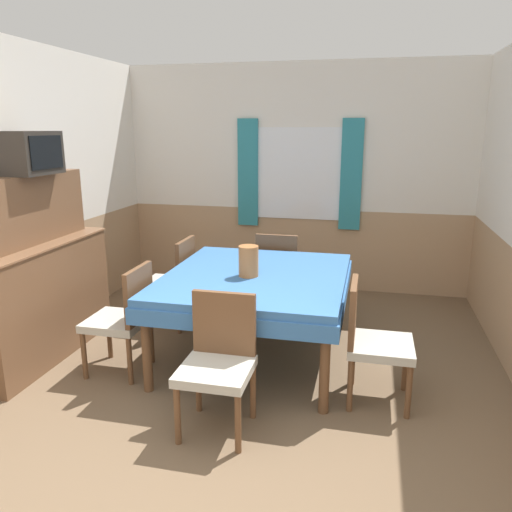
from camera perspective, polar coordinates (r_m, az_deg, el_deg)
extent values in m
cube|color=white|center=(5.88, 4.56, 13.37)|extent=(4.41, 0.05, 1.65)
cube|color=tan|center=(6.04, 4.31, 0.95)|extent=(4.41, 0.05, 0.95)
cube|color=white|center=(5.86, 4.90, 9.33)|extent=(1.06, 0.01, 1.05)
cube|color=teal|center=(5.96, -0.93, 9.47)|extent=(0.24, 0.03, 1.24)
cube|color=teal|center=(5.79, 10.83, 9.07)|extent=(0.24, 0.03, 1.24)
cube|color=white|center=(4.82, -24.67, 11.92)|extent=(0.05, 4.30, 1.65)
cube|color=tan|center=(5.02, -23.12, -3.01)|extent=(0.05, 4.30, 0.95)
cube|color=#386BA8|center=(4.07, 0.02, -2.45)|extent=(1.44, 1.65, 0.06)
cube|color=#386BA8|center=(4.10, 0.02, -3.66)|extent=(1.47, 1.68, 0.12)
cylinder|color=brown|center=(3.75, -12.40, -10.31)|extent=(0.07, 0.07, 0.67)
cylinder|color=brown|center=(3.43, 7.86, -12.50)|extent=(0.07, 0.07, 0.67)
cylinder|color=brown|center=(5.03, -5.19, -3.53)|extent=(0.07, 0.07, 0.67)
cylinder|color=brown|center=(4.80, 9.55, -4.56)|extent=(0.07, 0.07, 0.67)
cylinder|color=brown|center=(3.10, -2.07, -18.60)|extent=(0.04, 0.04, 0.38)
cylinder|color=brown|center=(3.20, -8.97, -17.56)|extent=(0.04, 0.04, 0.38)
cylinder|color=brown|center=(3.41, -0.35, -15.22)|extent=(0.04, 0.04, 0.38)
cylinder|color=brown|center=(3.51, -6.60, -14.43)|extent=(0.04, 0.04, 0.38)
cube|color=#B7B2A3|center=(3.19, -4.58, -12.98)|extent=(0.44, 0.44, 0.06)
cube|color=brown|center=(3.26, -3.60, -7.66)|extent=(0.42, 0.04, 0.42)
cylinder|color=brown|center=(4.90, -12.93, -6.11)|extent=(0.04, 0.04, 0.38)
cylinder|color=brown|center=(5.22, -11.12, -4.72)|extent=(0.04, 0.04, 0.38)
cylinder|color=brown|center=(4.75, -8.77, -6.57)|extent=(0.04, 0.04, 0.38)
cylinder|color=brown|center=(5.08, -7.19, -5.09)|extent=(0.04, 0.04, 0.38)
cube|color=#B7B2A3|center=(4.91, -10.12, -3.17)|extent=(0.44, 0.44, 0.06)
cube|color=brown|center=(4.77, -8.03, -0.60)|extent=(0.04, 0.42, 0.42)
cylinder|color=brown|center=(4.10, -19.04, -10.72)|extent=(0.04, 0.04, 0.38)
cylinder|color=brown|center=(4.40, -16.43, -8.77)|extent=(0.04, 0.04, 0.38)
cylinder|color=brown|center=(3.92, -14.22, -11.53)|extent=(0.04, 0.04, 0.38)
cylinder|color=brown|center=(4.23, -11.87, -9.41)|extent=(0.04, 0.04, 0.38)
cube|color=#B7B2A3|center=(4.07, -15.60, -7.23)|extent=(0.44, 0.44, 0.06)
cube|color=brown|center=(3.90, -13.25, -4.28)|extent=(0.04, 0.42, 0.42)
cylinder|color=brown|center=(3.89, 16.69, -11.94)|extent=(0.04, 0.04, 0.38)
cylinder|color=brown|center=(3.55, 17.04, -14.63)|extent=(0.04, 0.04, 0.38)
cylinder|color=brown|center=(3.88, 10.97, -11.66)|extent=(0.04, 0.04, 0.38)
cylinder|color=brown|center=(3.54, 10.70, -14.32)|extent=(0.04, 0.04, 0.38)
cube|color=#B7B2A3|center=(3.61, 14.07, -9.97)|extent=(0.44, 0.44, 0.06)
cube|color=brown|center=(3.52, 11.04, -6.22)|extent=(0.04, 0.42, 0.42)
cylinder|color=brown|center=(5.47, 1.15, -3.55)|extent=(0.04, 0.04, 0.38)
cylinder|color=brown|center=(5.41, 5.10, -3.82)|extent=(0.04, 0.04, 0.38)
cylinder|color=brown|center=(5.12, 0.27, -4.83)|extent=(0.04, 0.04, 0.38)
cylinder|color=brown|center=(5.05, 4.49, -5.14)|extent=(0.04, 0.04, 0.38)
cube|color=#B7B2A3|center=(5.19, 2.78, -2.00)|extent=(0.44, 0.44, 0.06)
cube|color=brown|center=(4.94, 2.40, 0.04)|extent=(0.42, 0.04, 0.42)
cube|color=brown|center=(4.54, -23.56, -4.72)|extent=(0.44, 1.47, 0.97)
cube|color=#8C5F3F|center=(4.41, -24.18, 1.15)|extent=(0.46, 1.49, 0.02)
cube|color=brown|center=(4.40, -25.13, 4.78)|extent=(0.24, 1.32, 0.55)
cube|color=#2D2823|center=(4.36, -24.37, 10.67)|extent=(0.28, 0.48, 0.34)
cube|color=black|center=(4.28, -22.81, 10.87)|extent=(0.01, 0.39, 0.25)
cylinder|color=#B26B38|center=(3.97, -0.86, -0.59)|extent=(0.16, 0.16, 0.25)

